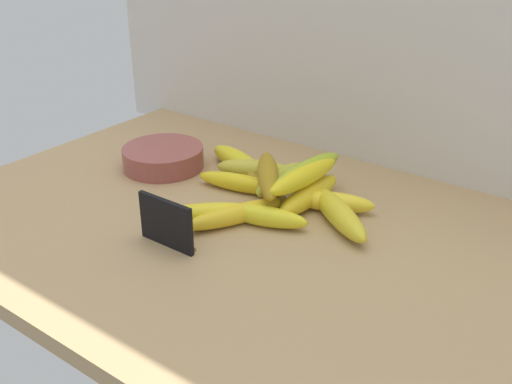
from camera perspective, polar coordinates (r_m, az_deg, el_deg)
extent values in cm
cube|color=tan|center=(105.70, -2.13, -3.64)|extent=(110.00, 76.00, 3.00)
cube|color=beige|center=(125.89, 9.20, 17.21)|extent=(130.00, 2.00, 70.00)
cube|color=black|center=(97.23, -8.59, -2.94)|extent=(11.00, 0.80, 8.40)
cube|color=olive|center=(99.65, -8.12, -4.72)|extent=(9.90, 1.20, 0.60)
cylinder|color=#944843|center=(127.02, -8.86, 3.29)|extent=(16.93, 16.93, 4.48)
ellipsoid|color=yellow|center=(115.33, -1.60, 0.88)|extent=(17.67, 7.10, 3.47)
ellipsoid|color=yellow|center=(104.13, -4.66, -2.07)|extent=(16.50, 15.69, 3.79)
ellipsoid|color=yellow|center=(124.33, -1.80, 3.03)|extent=(17.11, 9.07, 4.23)
ellipsoid|color=yellow|center=(103.16, 0.76, -2.31)|extent=(16.08, 8.02, 3.64)
ellipsoid|color=gold|center=(104.21, 7.91, -2.06)|extent=(18.31, 14.95, 4.31)
ellipsoid|color=gold|center=(115.88, 2.41, 1.21)|extent=(4.71, 16.07, 4.25)
ellipsoid|color=yellow|center=(104.03, -1.65, -2.09)|extent=(12.39, 20.28, 3.55)
ellipsoid|color=olive|center=(111.70, 1.23, -0.02)|extent=(17.96, 11.49, 3.41)
ellipsoid|color=yellow|center=(108.60, 7.36, -0.96)|extent=(15.27, 9.27, 3.73)
ellipsoid|color=yellow|center=(110.16, 5.10, -0.27)|extent=(4.34, 18.76, 4.27)
ellipsoid|color=gold|center=(119.55, 0.21, 2.07)|extent=(17.54, 10.20, 4.30)
ellipsoid|color=#A0B725|center=(109.97, 4.95, 2.04)|extent=(5.32, 19.56, 3.89)
ellipsoid|color=#9E7816|center=(110.03, 1.08, 1.66)|extent=(15.26, 18.10, 3.89)
ellipsoid|color=yellow|center=(107.96, 4.61, 1.55)|extent=(5.46, 19.13, 3.81)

